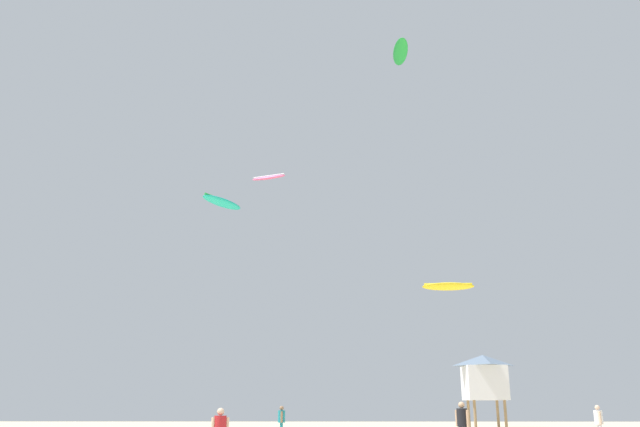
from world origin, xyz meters
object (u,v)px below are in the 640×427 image
kite_aloft_2 (269,177)px  person_left (462,422)px  lifeguard_tower (484,377)px  kite_aloft_1 (400,52)px  kite_aloft_5 (448,286)px  person_right (599,421)px  kite_aloft_3 (222,202)px  person_midground (281,420)px

kite_aloft_2 → person_left: bearing=-67.9°
lifeguard_tower → kite_aloft_1: (-2.36, 9.75, 24.69)m
kite_aloft_1 → kite_aloft_5: kite_aloft_1 is taller
person_right → kite_aloft_5: (-2.35, 22.09, 10.19)m
person_right → kite_aloft_2: (-17.29, 19.47, 18.95)m
kite_aloft_1 → lifeguard_tower: bearing=-76.4°
kite_aloft_2 → kite_aloft_5: kite_aloft_2 is taller
lifeguard_tower → kite_aloft_3: bearing=146.2°
lifeguard_tower → kite_aloft_1: size_ratio=1.05×
person_left → kite_aloft_1: size_ratio=0.45×
kite_aloft_3 → kite_aloft_5: size_ratio=0.90×
kite_aloft_5 → kite_aloft_3: bearing=-154.5°
person_left → kite_aloft_3: size_ratio=0.45×
person_left → kite_aloft_2: bearing=-114.2°
person_midground → person_right: bearing=-20.7°
person_right → lifeguard_tower: (-4.34, 3.12, 2.08)m
person_left → lifeguard_tower: (2.90, 8.41, 2.02)m
person_midground → kite_aloft_2: size_ratio=0.51×
kite_aloft_1 → kite_aloft_5: bearing=64.8°
lifeguard_tower → kite_aloft_3: (-15.73, 10.53, 12.83)m
kite_aloft_1 → kite_aloft_2: size_ratio=1.25×
lifeguard_tower → kite_aloft_5: 20.73m
kite_aloft_1 → kite_aloft_5: 19.47m
person_right → kite_aloft_1: bearing=121.2°
kite_aloft_1 → kite_aloft_3: size_ratio=1.01×
person_left → person_midground: bearing=-96.3°
person_left → kite_aloft_3: kite_aloft_3 is taller
person_left → kite_aloft_5: kite_aloft_5 is taller
person_midground → lifeguard_tower: (10.40, -0.55, 2.11)m
lifeguard_tower → kite_aloft_2: size_ratio=1.31×
lifeguard_tower → person_left: bearing=-109.0°
person_midground → person_right: 15.19m
kite_aloft_1 → kite_aloft_2: kite_aloft_1 is taller
person_right → kite_aloft_3: (-20.07, 13.65, 14.91)m
kite_aloft_1 → kite_aloft_5: size_ratio=0.91×
person_left → lifeguard_tower: bearing=-155.3°
person_midground → kite_aloft_5: size_ratio=0.38×
person_midground → kite_aloft_3: size_ratio=0.41×
person_midground → person_left: size_ratio=0.91×
lifeguard_tower → kite_aloft_1: bearing=103.6°
person_midground → person_right: (14.74, -3.68, 0.02)m
lifeguard_tower → kite_aloft_2: (-12.95, 16.35, 16.87)m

